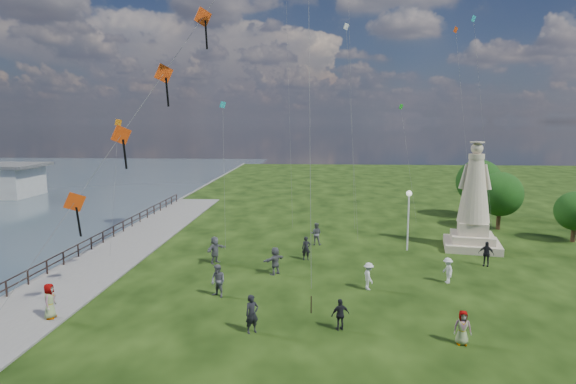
# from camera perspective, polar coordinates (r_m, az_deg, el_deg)

# --- Properties ---
(waterfront) EXTENTS (200.00, 200.00, 1.51)m
(waterfront) POSITION_cam_1_polar(r_m,az_deg,el_deg) (34.83, -24.25, -8.64)
(waterfront) COLOR #34464E
(waterfront) RESTS_ON ground
(statue) EXTENTS (4.76, 4.76, 8.19)m
(statue) POSITION_cam_1_polar(r_m,az_deg,el_deg) (39.23, 21.15, -1.88)
(statue) COLOR #C0B191
(statue) RESTS_ON ground
(lamppost) EXTENTS (0.42, 0.42, 4.58)m
(lamppost) POSITION_cam_1_polar(r_m,az_deg,el_deg) (37.15, 14.11, -1.79)
(lamppost) COLOR silver
(lamppost) RESTS_ON ground
(tree_row) EXTENTS (8.28, 13.70, 5.90)m
(tree_row) POSITION_cam_1_polar(r_m,az_deg,el_deg) (49.21, 23.81, 0.20)
(tree_row) COLOR #382314
(tree_row) RESTS_ON ground
(person_0) EXTENTS (0.79, 0.72, 1.80)m
(person_0) POSITION_cam_1_polar(r_m,az_deg,el_deg) (22.86, -4.29, -14.22)
(person_0) COLOR black
(person_0) RESTS_ON ground
(person_1) EXTENTS (1.05, 0.95, 1.84)m
(person_1) POSITION_cam_1_polar(r_m,az_deg,el_deg) (27.35, -8.29, -10.39)
(person_1) COLOR #595960
(person_1) RESTS_ON ground
(person_2) EXTENTS (0.75, 1.13, 1.60)m
(person_2) POSITION_cam_1_polar(r_m,az_deg,el_deg) (28.64, 9.53, -9.81)
(person_2) COLOR silver
(person_2) RESTS_ON ground
(person_3) EXTENTS (0.98, 0.73, 1.50)m
(person_3) POSITION_cam_1_polar(r_m,az_deg,el_deg) (23.26, 6.22, -14.24)
(person_3) COLOR black
(person_3) RESTS_ON ground
(person_4) EXTENTS (0.79, 0.52, 1.54)m
(person_4) POSITION_cam_1_polar(r_m,az_deg,el_deg) (23.06, 19.98, -14.87)
(person_4) COLOR #595960
(person_4) RESTS_ON ground
(person_5) EXTENTS (1.56, 1.89, 1.89)m
(person_5) POSITION_cam_1_polar(r_m,az_deg,el_deg) (33.63, -8.64, -6.79)
(person_5) COLOR #595960
(person_5) RESTS_ON ground
(person_6) EXTENTS (0.65, 0.46, 1.67)m
(person_6) POSITION_cam_1_polar(r_m,az_deg,el_deg) (34.09, 2.17, -6.69)
(person_6) COLOR black
(person_6) RESTS_ON ground
(person_7) EXTENTS (0.93, 0.65, 1.78)m
(person_7) POSITION_cam_1_polar(r_m,az_deg,el_deg) (38.20, 3.34, -4.97)
(person_7) COLOR #595960
(person_7) RESTS_ON ground
(person_8) EXTENTS (0.71, 1.09, 1.56)m
(person_8) POSITION_cam_1_polar(r_m,az_deg,el_deg) (30.91, 18.40, -8.81)
(person_8) COLOR silver
(person_8) RESTS_ON ground
(person_9) EXTENTS (1.11, 0.90, 1.69)m
(person_9) POSITION_cam_1_polar(r_m,az_deg,el_deg) (35.28, 22.44, -6.78)
(person_9) COLOR black
(person_9) RESTS_ON ground
(person_10) EXTENTS (0.63, 0.92, 1.76)m
(person_10) POSITION_cam_1_polar(r_m,az_deg,el_deg) (26.80, -26.40, -11.69)
(person_10) COLOR #595960
(person_10) RESTS_ON ground
(person_11) EXTENTS (1.65, 1.70, 1.78)m
(person_11) POSITION_cam_1_polar(r_m,az_deg,el_deg) (30.93, -1.54, -8.14)
(person_11) COLOR #595960
(person_11) RESTS_ON ground
(red_kite_train) EXTENTS (10.20, 9.35, 18.91)m
(red_kite_train) POSITION_cam_1_polar(r_m,az_deg,el_deg) (26.34, -14.93, 12.45)
(red_kite_train) COLOR black
(red_kite_train) RESTS_ON ground
(small_kites) EXTENTS (30.33, 18.74, 29.02)m
(small_kites) POSITION_cam_1_polar(r_m,az_deg,el_deg) (44.33, 6.44, 14.16)
(small_kites) COLOR teal
(small_kites) RESTS_ON ground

